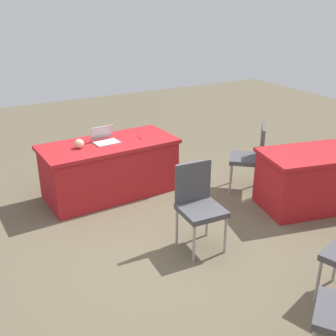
{
  "coord_description": "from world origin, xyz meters",
  "views": [
    {
      "loc": [
        1.97,
        3.49,
        2.56
      ],
      "look_at": [
        0.07,
        0.02,
        0.9
      ],
      "focal_mm": 43.98,
      "sensor_mm": 36.0,
      "label": 1
    }
  ],
  "objects_px": {
    "scissors_red": "(140,137)",
    "laptop_silver": "(105,139)",
    "table_foreground": "(110,168)",
    "table_mid_left": "(327,177)",
    "chair_tucked_right": "(198,201)",
    "yarn_ball": "(79,144)",
    "chair_tucked_left": "(252,154)"
  },
  "relations": [
    {
      "from": "table_foreground",
      "to": "laptop_silver",
      "type": "distance_m",
      "value": 0.41
    },
    {
      "from": "scissors_red",
      "to": "chair_tucked_left",
      "type": "bearing_deg",
      "value": 72.93
    },
    {
      "from": "chair_tucked_left",
      "to": "laptop_silver",
      "type": "height_order",
      "value": "laptop_silver"
    },
    {
      "from": "chair_tucked_left",
      "to": "chair_tucked_right",
      "type": "height_order",
      "value": "chair_tucked_left"
    },
    {
      "from": "laptop_silver",
      "to": "scissors_red",
      "type": "xyz_separation_m",
      "value": [
        -0.5,
        0.02,
        -0.04
      ]
    },
    {
      "from": "laptop_silver",
      "to": "scissors_red",
      "type": "distance_m",
      "value": 0.5
    },
    {
      "from": "table_mid_left",
      "to": "chair_tucked_left",
      "type": "bearing_deg",
      "value": -53.36
    },
    {
      "from": "table_foreground",
      "to": "scissors_red",
      "type": "xyz_separation_m",
      "value": [
        -0.46,
        -0.01,
        0.38
      ]
    },
    {
      "from": "table_foreground",
      "to": "laptop_silver",
      "type": "relative_size",
      "value": 5.48
    },
    {
      "from": "table_foreground",
      "to": "yarn_ball",
      "type": "height_order",
      "value": "yarn_ball"
    },
    {
      "from": "chair_tucked_right",
      "to": "laptop_silver",
      "type": "relative_size",
      "value": 2.79
    },
    {
      "from": "table_foreground",
      "to": "laptop_silver",
      "type": "bearing_deg",
      "value": -43.47
    },
    {
      "from": "chair_tucked_right",
      "to": "scissors_red",
      "type": "distance_m",
      "value": 1.69
    },
    {
      "from": "scissors_red",
      "to": "laptop_silver",
      "type": "bearing_deg",
      "value": -76.76
    },
    {
      "from": "table_foreground",
      "to": "laptop_silver",
      "type": "xyz_separation_m",
      "value": [
        0.03,
        -0.03,
        0.41
      ]
    },
    {
      "from": "laptop_silver",
      "to": "yarn_ball",
      "type": "xyz_separation_m",
      "value": [
        0.37,
        0.06,
        0.02
      ]
    },
    {
      "from": "table_foreground",
      "to": "table_mid_left",
      "type": "xyz_separation_m",
      "value": [
        -2.36,
        1.65,
        0.0
      ]
    },
    {
      "from": "chair_tucked_right",
      "to": "laptop_silver",
      "type": "distance_m",
      "value": 1.76
    },
    {
      "from": "chair_tucked_right",
      "to": "scissors_red",
      "type": "relative_size",
      "value": 5.23
    },
    {
      "from": "table_foreground",
      "to": "chair_tucked_left",
      "type": "xyz_separation_m",
      "value": [
        -1.76,
        0.84,
        0.16
      ]
    },
    {
      "from": "table_foreground",
      "to": "scissors_red",
      "type": "relative_size",
      "value": 10.27
    },
    {
      "from": "table_foreground",
      "to": "chair_tucked_left",
      "type": "bearing_deg",
      "value": 154.48
    },
    {
      "from": "yarn_ball",
      "to": "laptop_silver",
      "type": "bearing_deg",
      "value": -171.58
    },
    {
      "from": "yarn_ball",
      "to": "scissors_red",
      "type": "bearing_deg",
      "value": -177.96
    },
    {
      "from": "chair_tucked_left",
      "to": "scissors_red",
      "type": "distance_m",
      "value": 1.57
    },
    {
      "from": "table_mid_left",
      "to": "chair_tucked_right",
      "type": "distance_m",
      "value": 2.01
    },
    {
      "from": "table_mid_left",
      "to": "table_foreground",
      "type": "bearing_deg",
      "value": -34.87
    },
    {
      "from": "laptop_silver",
      "to": "scissors_red",
      "type": "bearing_deg",
      "value": 173.05
    },
    {
      "from": "laptop_silver",
      "to": "yarn_ball",
      "type": "distance_m",
      "value": 0.38
    },
    {
      "from": "chair_tucked_left",
      "to": "scissors_red",
      "type": "bearing_deg",
      "value": 96.85
    },
    {
      "from": "chair_tucked_left",
      "to": "chair_tucked_right",
      "type": "xyz_separation_m",
      "value": [
        1.4,
        0.83,
        -0.01
      ]
    },
    {
      "from": "chair_tucked_left",
      "to": "chair_tucked_right",
      "type": "bearing_deg",
      "value": 160.5
    }
  ]
}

